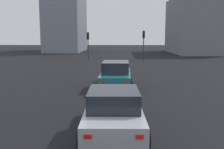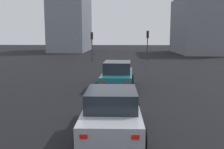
{
  "view_description": "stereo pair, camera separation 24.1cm",
  "coord_description": "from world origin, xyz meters",
  "px_view_note": "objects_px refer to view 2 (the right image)",
  "views": [
    {
      "loc": [
        -7.75,
        -0.33,
        3.18
      ],
      "look_at": [
        3.14,
        -0.11,
        1.54
      ],
      "focal_mm": 41.68,
      "sensor_mm": 36.0,
      "label": 1
    },
    {
      "loc": [
        -7.74,
        -0.57,
        3.18
      ],
      "look_at": [
        3.14,
        -0.11,
        1.54
      ],
      "focal_mm": 41.68,
      "sensor_mm": 36.0,
      "label": 2
    }
  ],
  "objects_px": {
    "traffic_light_near_left": "(92,40)",
    "traffic_light_near_right": "(148,39)",
    "car_silver_second": "(112,112)",
    "car_teal_lead": "(117,75)"
  },
  "relations": [
    {
      "from": "car_teal_lead",
      "to": "traffic_light_near_right",
      "type": "relative_size",
      "value": 1.29
    },
    {
      "from": "car_silver_second",
      "to": "traffic_light_near_left",
      "type": "height_order",
      "value": "traffic_light_near_left"
    },
    {
      "from": "car_silver_second",
      "to": "traffic_light_near_left",
      "type": "distance_m",
      "value": 24.62
    },
    {
      "from": "traffic_light_near_left",
      "to": "car_silver_second",
      "type": "bearing_deg",
      "value": 10.69
    },
    {
      "from": "traffic_light_near_left",
      "to": "traffic_light_near_right",
      "type": "distance_m",
      "value": 6.91
    },
    {
      "from": "car_teal_lead",
      "to": "car_silver_second",
      "type": "xyz_separation_m",
      "value": [
        -7.41,
        0.03,
        -0.06
      ]
    },
    {
      "from": "traffic_light_near_left",
      "to": "traffic_light_near_right",
      "type": "xyz_separation_m",
      "value": [
        -0.09,
        -6.91,
        0.12
      ]
    },
    {
      "from": "car_silver_second",
      "to": "traffic_light_near_left",
      "type": "bearing_deg",
      "value": 7.43
    },
    {
      "from": "car_teal_lead",
      "to": "traffic_light_near_right",
      "type": "xyz_separation_m",
      "value": [
        16.79,
        -3.35,
        1.93
      ]
    },
    {
      "from": "car_silver_second",
      "to": "car_teal_lead",
      "type": "bearing_deg",
      "value": -1.06
    }
  ]
}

